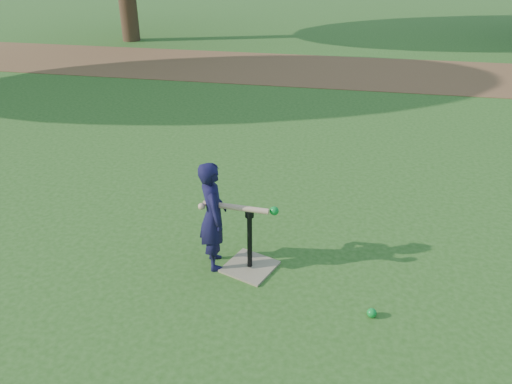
# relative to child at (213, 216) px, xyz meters

# --- Properties ---
(ground) EXTENTS (80.00, 80.00, 0.00)m
(ground) POSITION_rel_child_xyz_m (0.71, 0.18, -0.53)
(ground) COLOR #285116
(ground) RESTS_ON ground
(dirt_strip) EXTENTS (24.00, 3.00, 0.01)m
(dirt_strip) POSITION_rel_child_xyz_m (0.71, 7.68, -0.52)
(dirt_strip) COLOR brown
(dirt_strip) RESTS_ON ground
(child) EXTENTS (0.39, 0.45, 1.05)m
(child) POSITION_rel_child_xyz_m (0.00, 0.00, 0.00)
(child) COLOR black
(child) RESTS_ON ground
(wiffle_ball_ground) EXTENTS (0.08, 0.08, 0.08)m
(wiffle_ball_ground) POSITION_rel_child_xyz_m (1.45, -0.47, -0.49)
(wiffle_ball_ground) COLOR #0C8828
(wiffle_ball_ground) RESTS_ON ground
(batting_tee) EXTENTS (0.55, 0.55, 0.61)m
(batting_tee) POSITION_rel_child_xyz_m (0.34, 0.00, -0.42)
(batting_tee) COLOR #947F5E
(batting_tee) RESTS_ON ground
(swing_action) EXTENTS (0.71, 0.13, 0.08)m
(swing_action) POSITION_rel_child_xyz_m (0.26, -0.02, 0.12)
(swing_action) COLOR tan
(swing_action) RESTS_ON ground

